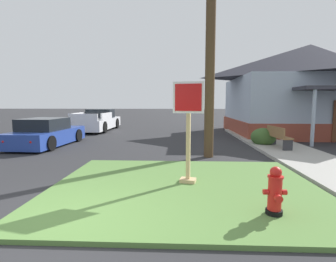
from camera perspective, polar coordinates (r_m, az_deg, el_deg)
name	(u,v)px	position (r m, az deg, el deg)	size (l,w,h in m)	color
ground_plane	(56,229)	(4.51, -24.01, -19.53)	(160.00, 160.00, 0.00)	#2B2B2D
grass_corner_patch	(184,187)	(5.85, 3.72, -12.49)	(5.92, 4.77, 0.08)	#567F3D
sidewalk_strip	(293,153)	(10.66, 26.29, -4.40)	(2.20, 16.20, 0.12)	#9E9B93
fire_hydrant	(275,192)	(4.64, 22.98, -12.59)	(0.38, 0.34, 0.81)	black
stop_sign	(188,134)	(5.81, 4.58, -0.74)	(0.70, 0.35, 2.33)	tan
manhole_cover	(117,164)	(8.14, -11.33, -7.42)	(0.70, 0.70, 0.02)	black
parked_sedan_blue	(46,134)	(12.66, -25.79, -0.56)	(2.08, 4.13, 1.25)	#233D93
pickup_truck_white	(98,122)	(18.54, -15.54, 2.07)	(2.13, 5.38, 1.48)	silver
street_bench	(278,136)	(11.24, 23.58, -1.02)	(0.50, 1.59, 0.85)	brown
utility_pole	(211,8)	(9.59, 9.69, 25.73)	(1.38, 0.34, 9.99)	#4C3823
corner_house	(308,89)	(17.99, 29.08, 8.34)	(9.47, 8.54, 5.46)	brown
shrub_by_curb	(263,137)	(12.07, 20.69, -1.29)	(1.08, 1.08, 0.81)	#385828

